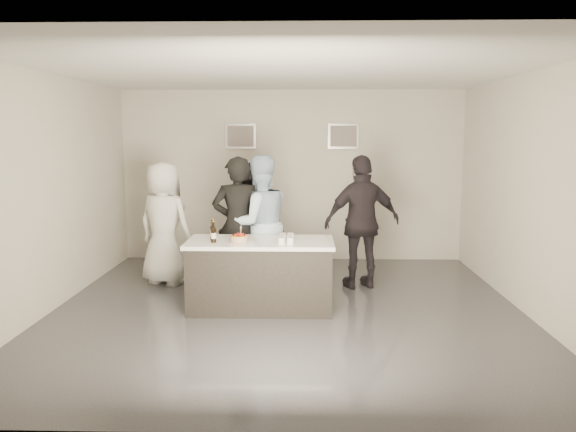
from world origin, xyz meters
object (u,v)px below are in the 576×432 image
object	(u,v)px
bar_counter	(260,275)
beer_bottle_b	(213,232)
person_main_blue	(259,224)
cake	(239,239)
person_guest_left	(164,224)
beer_bottle_a	(213,230)
person_guest_right	(362,222)
person_main_black	(238,226)
person_guest_back	(252,219)

from	to	relation	value
bar_counter	beer_bottle_b	bearing A→B (deg)	-166.54
bar_counter	person_main_blue	bearing A→B (deg)	95.10
beer_bottle_b	cake	bearing A→B (deg)	5.82
beer_bottle_b	person_guest_left	world-z (taller)	person_guest_left
bar_counter	beer_bottle_a	xyz separation A→B (m)	(-0.61, 0.04, 0.58)
beer_bottle_b	person_guest_right	distance (m)	2.32
cake	beer_bottle_a	xyz separation A→B (m)	(-0.36, 0.15, 0.09)
person_guest_right	person_guest_left	bearing A→B (deg)	-18.07
cake	beer_bottle_b	xyz separation A→B (m)	(-0.32, -0.03, 0.09)
cake	beer_bottle_a	size ratio (longest dim) A/B	0.85
person_guest_left	bar_counter	bearing A→B (deg)	165.60
person_main_blue	person_guest_right	size ratio (longest dim) A/B	1.00
person_main_blue	person_guest_right	distance (m)	1.50
beer_bottle_a	person_guest_right	world-z (taller)	person_guest_right
bar_counter	person_guest_right	size ratio (longest dim) A/B	0.96
bar_counter	person_guest_right	distance (m)	1.85
person_main_black	person_main_blue	bearing A→B (deg)	-162.27
cake	person_guest_right	size ratio (longest dim) A/B	0.11
beer_bottle_b	person_main_blue	world-z (taller)	person_main_blue
person_main_black	person_guest_right	distance (m)	1.81
bar_counter	beer_bottle_a	size ratio (longest dim) A/B	7.15
cake	person_guest_back	size ratio (longest dim) A/B	0.12
person_main_blue	person_guest_right	xyz separation A→B (m)	(1.48, 0.23, -0.00)
beer_bottle_b	person_guest_back	distance (m)	2.02
cake	person_guest_back	world-z (taller)	person_guest_back
beer_bottle_b	person_guest_left	distance (m)	1.66
person_main_black	person_guest_right	world-z (taller)	person_guest_right
bar_counter	person_guest_back	world-z (taller)	person_guest_back
bar_counter	cake	size ratio (longest dim) A/B	8.44
person_guest_left	person_guest_right	xyz separation A→B (m)	(2.93, -0.13, 0.06)
beer_bottle_b	person_guest_right	xyz separation A→B (m)	(1.98, 1.22, -0.06)
beer_bottle_a	person_guest_back	size ratio (longest dim) A/B	0.15
beer_bottle_a	person_guest_back	distance (m)	1.85
beer_bottle_b	person_main_black	size ratio (longest dim) A/B	0.13
beer_bottle_a	person_guest_left	distance (m)	1.49
person_guest_left	person_main_blue	bearing A→B (deg)	-169.88
person_guest_back	bar_counter	bearing A→B (deg)	71.28
beer_bottle_b	person_main_blue	size ratio (longest dim) A/B	0.13
person_main_blue	cake	bearing A→B (deg)	56.96
bar_counter	person_guest_back	bearing A→B (deg)	98.33
bar_counter	person_main_black	distance (m)	0.96
cake	person_guest_left	xyz separation A→B (m)	(-1.27, 1.32, -0.02)
person_main_black	beer_bottle_b	bearing A→B (deg)	69.53
person_guest_right	bar_counter	bearing A→B (deg)	22.02
beer_bottle_a	person_main_black	world-z (taller)	person_main_black
beer_bottle_b	person_main_black	distance (m)	0.88
person_main_blue	person_guest_left	world-z (taller)	person_main_blue
person_guest_right	beer_bottle_a	bearing A→B (deg)	11.74
person_main_blue	person_guest_left	xyz separation A→B (m)	(-1.45, 0.36, -0.06)
beer_bottle_a	beer_bottle_b	xyz separation A→B (m)	(0.04, -0.18, 0.00)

